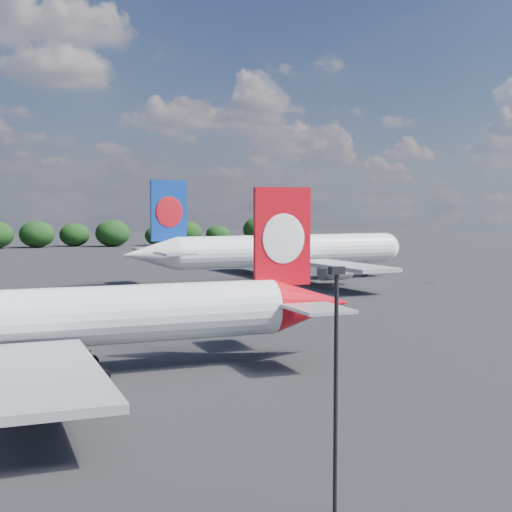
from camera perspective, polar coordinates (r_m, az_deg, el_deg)
name	(u,v)px	position (r m, az deg, el deg)	size (l,w,h in m)	color
qantas_airliner	(80,319)	(52.26, -13.91, -4.89)	(41.66, 39.61, 13.60)	white
china_southern_airliner	(278,251)	(115.36, 1.78, 0.36)	(49.30, 46.79, 16.14)	white
apron_lamp_post	(336,383)	(26.66, 6.40, -10.10)	(0.55, 0.30, 9.88)	black
billboard_yellow	(2,235)	(224.56, -19.64, 1.59)	(5.00, 0.30, 5.50)	yellow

